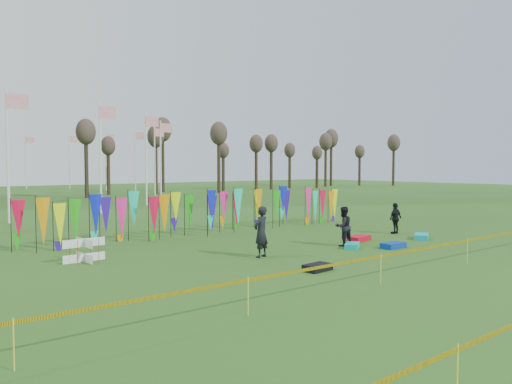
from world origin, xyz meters
TOP-DOWN VIEW (x-y plane):
  - ground at (0.00, 0.00)m, footprint 160.00×160.00m
  - banner_row at (0.28, 9.49)m, footprint 18.64×0.64m
  - caution_tape_near at (-0.22, -2.62)m, footprint 26.00×0.02m
  - tree_line at (32.00, 44.00)m, footprint 53.92×1.92m
  - box_kite at (-7.55, 6.04)m, footprint 0.78×0.78m
  - person_left at (-2.03, 2.84)m, footprint 0.82×0.70m
  - person_mid at (2.40, 2.70)m, footprint 0.88×0.61m
  - person_right at (7.41, 3.66)m, footprint 0.94×0.57m
  - kite_bag_turquoise at (2.29, 2.11)m, footprint 1.17×1.04m
  - kite_bag_blue at (3.63, 1.03)m, footprint 1.09×0.57m
  - kite_bag_red at (4.06, 3.22)m, footprint 1.38×0.84m
  - kite_bag_black at (-2.10, -0.17)m, footprint 1.01×0.64m
  - kite_bag_teal at (6.84, 1.79)m, footprint 1.37×1.13m

SIDE VIEW (x-z plane):
  - ground at x=0.00m, z-range 0.00..0.00m
  - kite_bag_turquoise at x=2.29m, z-range 0.00..0.21m
  - kite_bag_black at x=-2.10m, z-range 0.00..0.22m
  - kite_bag_blue at x=3.63m, z-range 0.00..0.23m
  - kite_bag_red at x=4.06m, z-range 0.00..0.24m
  - kite_bag_teal at x=6.84m, z-range 0.00..0.24m
  - box_kite at x=-7.55m, z-range 0.00..0.86m
  - caution_tape_near at x=-0.22m, z-range 0.33..1.23m
  - person_right at x=7.41m, z-range 0.00..1.57m
  - person_mid at x=2.40m, z-range 0.00..1.70m
  - person_left at x=-2.03m, z-range 0.00..1.92m
  - banner_row at x=0.28m, z-range 0.18..2.29m
  - tree_line at x=32.00m, z-range 2.25..10.09m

